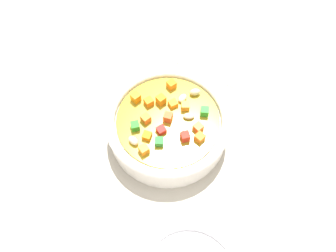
% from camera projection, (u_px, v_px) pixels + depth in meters
% --- Properties ---
extents(ground_plane, '(1.40, 1.40, 0.02)m').
position_uv_depth(ground_plane, '(168.00, 136.00, 0.53)').
color(ground_plane, '#BAB2A0').
extents(soup_bowl_main, '(0.19, 0.19, 0.06)m').
position_uv_depth(soup_bowl_main, '(168.00, 125.00, 0.49)').
color(soup_bowl_main, white).
rests_on(soup_bowl_main, ground_plane).
extents(spoon, '(0.22, 0.10, 0.01)m').
position_uv_depth(spoon, '(168.00, 57.00, 0.59)').
color(spoon, silver).
rests_on(spoon, ground_plane).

